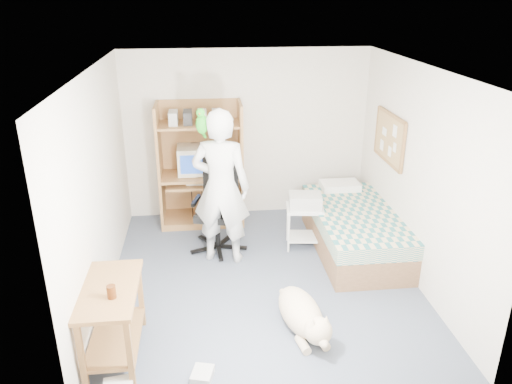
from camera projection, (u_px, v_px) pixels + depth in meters
floor at (263, 278)px, 6.05m from camera, size 4.00×4.00×0.00m
wall_back at (247, 134)px, 7.42m from camera, size 3.60×0.02×2.50m
wall_right at (418, 176)px, 5.76m from camera, size 0.02×4.00×2.50m
wall_left at (99, 189)px, 5.40m from camera, size 0.02×4.00×2.50m
ceiling at (264, 69)px, 5.11m from camera, size 3.60×4.00×0.02m
computer_hutch at (201, 169)px, 7.27m from camera, size 1.20×0.63×1.80m
bed at (354, 229)px, 6.64m from camera, size 1.02×2.02×0.66m
side_desk at (112, 312)px, 4.60m from camera, size 0.50×1.00×0.75m
corkboard at (389, 138)px, 6.51m from camera, size 0.04×0.94×0.66m
office_chair at (219, 218)px, 6.64m from camera, size 0.67×0.68×1.19m
person at (221, 187)px, 6.14m from camera, size 0.82×0.64×1.98m
parrot at (202, 122)px, 5.82m from camera, size 0.15×0.25×0.40m
dog at (303, 314)px, 5.06m from camera, size 0.52×1.18×0.44m
printer_cart at (304, 220)px, 6.67m from camera, size 0.53×0.45×0.58m
printer at (305, 201)px, 6.56m from camera, size 0.46×0.37×0.18m
crt_monitor at (192, 160)px, 7.21m from camera, size 0.42×0.45×0.39m
keyboard at (202, 183)px, 7.18m from camera, size 0.46×0.19×0.03m
pencil_cup at (223, 170)px, 7.22m from camera, size 0.08×0.08×0.12m
drink_glass at (111, 292)px, 4.34m from camera, size 0.08×0.08×0.12m
floor_box_b at (202, 375)px, 4.48m from camera, size 0.23×0.26×0.08m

